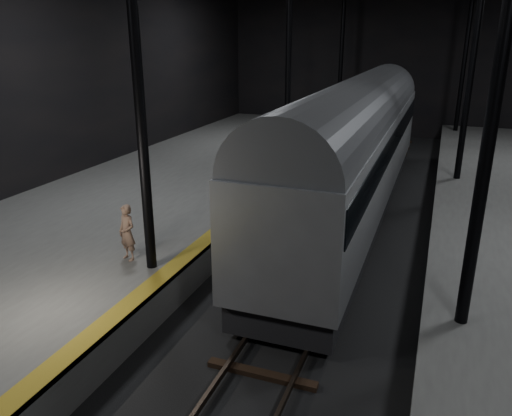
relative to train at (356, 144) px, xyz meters
The scene contains 6 objects.
ground 5.29m from the train, 90.00° to the right, with size 44.00×44.00×0.00m, color black.
platform_left 9.03m from the train, 149.47° to the right, with size 9.00×43.80×1.00m, color #51514F.
tactile_strip 5.81m from the train, 126.31° to the right, with size 0.50×43.80×0.01m, color olive.
track 5.25m from the train, 90.00° to the right, with size 2.40×43.00×0.24m.
train is the anchor object (origin of this frame).
woman 9.51m from the train, 119.30° to the right, with size 0.57×0.37×1.55m, color #8F6C58.
Camera 1 is at (2.93, -14.20, 6.77)m, focal length 35.00 mm.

